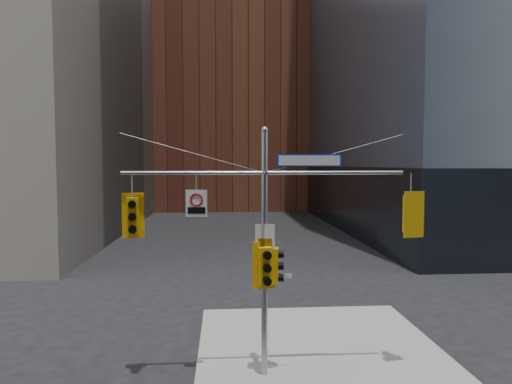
{
  "coord_description": "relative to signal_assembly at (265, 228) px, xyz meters",
  "views": [
    {
      "loc": [
        -1.16,
        -10.84,
        6.26
      ],
      "look_at": [
        -0.24,
        2.0,
        5.46
      ],
      "focal_mm": 32.0,
      "sensor_mm": 36.0,
      "label": 1
    }
  ],
  "objects": [
    {
      "name": "sidewalk_corner",
      "position": [
        2.0,
        2.01,
        -4.34
      ],
      "size": [
        8.0,
        8.0,
        0.15
      ],
      "primitive_type": "cube",
      "color": "gray",
      "rests_on": "ground"
    },
    {
      "name": "brick_midrise",
      "position": [
        0.0,
        56.01,
        9.58
      ],
      "size": [
        26.0,
        20.0,
        28.0
      ],
      "primitive_type": "cube",
      "color": "brown",
      "rests_on": "ground"
    },
    {
      "name": "signal_assembly",
      "position": [
        0.0,
        0.0,
        0.0
      ],
      "size": [
        8.0,
        0.8,
        7.3
      ],
      "color": "#94979C",
      "rests_on": "ground"
    },
    {
      "name": "traffic_light_west_arm",
      "position": [
        -3.69,
        0.01,
        0.38
      ],
      "size": [
        0.61,
        0.52,
        1.28
      ],
      "rotation": [
        0.0,
        0.0,
        0.13
      ],
      "color": "#E1A20B",
      "rests_on": "ground"
    },
    {
      "name": "traffic_light_east_arm",
      "position": [
        4.26,
        0.0,
        0.38
      ],
      "size": [
        0.63,
        0.56,
        1.34
      ],
      "rotation": [
        0.0,
        0.0,
        3.32
      ],
      "color": "#E1A20B",
      "rests_on": "ground"
    },
    {
      "name": "traffic_light_pole_side",
      "position": [
        0.32,
        -0.0,
        -1.09
      ],
      "size": [
        0.43,
        0.37,
        1.03
      ],
      "rotation": [
        0.0,
        0.0,
        1.41
      ],
      "color": "#E1A20B",
      "rests_on": "ground"
    },
    {
      "name": "traffic_light_pole_front",
      "position": [
        -0.0,
        -0.27,
        -1.04
      ],
      "size": [
        0.64,
        0.56,
        1.35
      ],
      "rotation": [
        0.0,
        0.0,
        0.15
      ],
      "color": "#E1A20B",
      "rests_on": "ground"
    },
    {
      "name": "street_sign_blade",
      "position": [
        1.28,
        0.0,
        1.93
      ],
      "size": [
        1.88,
        0.06,
        0.36
      ],
      "rotation": [
        0.0,
        0.0,
        0.01
      ],
      "color": "#102897",
      "rests_on": "ground"
    },
    {
      "name": "regulatory_sign_arm",
      "position": [
        -1.92,
        -0.02,
        0.76
      ],
      "size": [
        0.6,
        0.13,
        0.76
      ],
      "rotation": [
        0.0,
        0.0,
        -0.13
      ],
      "color": "silver",
      "rests_on": "ground"
    },
    {
      "name": "regulatory_sign_pole",
      "position": [
        0.0,
        -0.11,
        -0.25
      ],
      "size": [
        0.55,
        0.08,
        0.72
      ],
      "rotation": [
        0.0,
        0.0,
        -0.07
      ],
      "color": "silver",
      "rests_on": "ground"
    },
    {
      "name": "street_blade_ew",
      "position": [
        0.45,
        0.01,
        -1.39
      ],
      "size": [
        0.69,
        0.11,
        0.14
      ],
      "rotation": [
        0.0,
        0.0,
        -0.13
      ],
      "color": "silver",
      "rests_on": "ground"
    },
    {
      "name": "street_blade_ns",
      "position": [
        0.0,
        0.46,
        -1.56
      ],
      "size": [
        0.07,
        0.8,
        0.16
      ],
      "rotation": [
        0.0,
        0.0,
        0.05
      ],
      "color": "#145926",
      "rests_on": "ground"
    }
  ]
}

